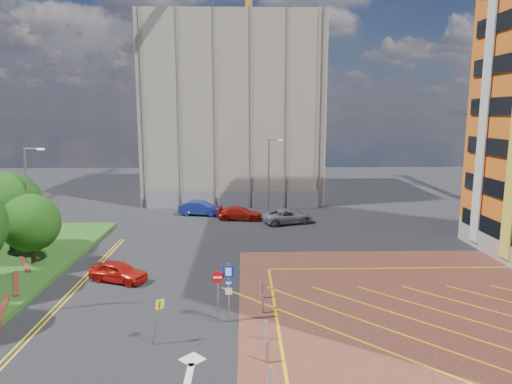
{
  "coord_description": "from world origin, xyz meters",
  "views": [
    {
      "loc": [
        1.32,
        -21.16,
        10.65
      ],
      "look_at": [
        1.94,
        2.73,
        6.54
      ],
      "focal_mm": 32.0,
      "sensor_mm": 36.0,
      "label": 1
    }
  ],
  "objects_px": {
    "warning_sign": "(157,316)",
    "car_silver_back": "(287,216)",
    "tree_c": "(31,223)",
    "lamp_left_far": "(29,197)",
    "tree_d": "(8,205)",
    "car_red_left": "(118,271)",
    "lamp_back": "(270,172)",
    "car_red_back": "(240,213)",
    "sign_cluster": "(225,286)",
    "car_blue_back": "(201,208)"
  },
  "relations": [
    {
      "from": "car_blue_back",
      "to": "car_silver_back",
      "type": "distance_m",
      "value": 9.68
    },
    {
      "from": "tree_d",
      "to": "lamp_back",
      "type": "distance_m",
      "value": 25.47
    },
    {
      "from": "car_silver_back",
      "to": "car_red_left",
      "type": "bearing_deg",
      "value": 122.83
    },
    {
      "from": "tree_d",
      "to": "lamp_back",
      "type": "height_order",
      "value": "lamp_back"
    },
    {
      "from": "sign_cluster",
      "to": "warning_sign",
      "type": "xyz_separation_m",
      "value": [
        -3.03,
        -2.22,
        -0.52
      ]
    },
    {
      "from": "car_blue_back",
      "to": "car_red_left",
      "type": "bearing_deg",
      "value": 179.8
    },
    {
      "from": "tree_c",
      "to": "lamp_left_far",
      "type": "bearing_deg",
      "value": 114.71
    },
    {
      "from": "car_blue_back",
      "to": "car_red_back",
      "type": "distance_m",
      "value": 4.73
    },
    {
      "from": "tree_d",
      "to": "car_blue_back",
      "type": "xyz_separation_m",
      "value": [
        13.2,
        13.38,
        -3.11
      ]
    },
    {
      "from": "car_red_left",
      "to": "car_blue_back",
      "type": "relative_size",
      "value": 0.84
    },
    {
      "from": "lamp_left_far",
      "to": "car_blue_back",
      "type": "height_order",
      "value": "lamp_left_far"
    },
    {
      "from": "sign_cluster",
      "to": "car_red_back",
      "type": "relative_size",
      "value": 0.7
    },
    {
      "from": "sign_cluster",
      "to": "car_blue_back",
      "type": "height_order",
      "value": "sign_cluster"
    },
    {
      "from": "car_blue_back",
      "to": "lamp_left_far",
      "type": "bearing_deg",
      "value": 152.33
    },
    {
      "from": "tree_c",
      "to": "lamp_back",
      "type": "bearing_deg",
      "value": 45.68
    },
    {
      "from": "tree_d",
      "to": "car_red_back",
      "type": "distance_m",
      "value": 20.88
    },
    {
      "from": "warning_sign",
      "to": "car_silver_back",
      "type": "height_order",
      "value": "warning_sign"
    },
    {
      "from": "lamp_left_far",
      "to": "car_silver_back",
      "type": "bearing_deg",
      "value": 27.69
    },
    {
      "from": "car_red_back",
      "to": "tree_c",
      "type": "bearing_deg",
      "value": 141.59
    },
    {
      "from": "sign_cluster",
      "to": "warning_sign",
      "type": "distance_m",
      "value": 3.79
    },
    {
      "from": "lamp_back",
      "to": "car_red_back",
      "type": "bearing_deg",
      "value": -129.79
    },
    {
      "from": "tree_d",
      "to": "warning_sign",
      "type": "bearing_deg",
      "value": -45.96
    },
    {
      "from": "lamp_left_far",
      "to": "car_red_left",
      "type": "bearing_deg",
      "value": -33.1
    },
    {
      "from": "tree_c",
      "to": "lamp_left_far",
      "type": "distance_m",
      "value": 2.65
    },
    {
      "from": "tree_d",
      "to": "car_silver_back",
      "type": "relative_size",
      "value": 1.23
    },
    {
      "from": "car_red_back",
      "to": "lamp_back",
      "type": "bearing_deg",
      "value": -32.75
    },
    {
      "from": "tree_d",
      "to": "lamp_left_far",
      "type": "bearing_deg",
      "value": -25.68
    },
    {
      "from": "sign_cluster",
      "to": "tree_d",
      "type": "bearing_deg",
      "value": 144.42
    },
    {
      "from": "warning_sign",
      "to": "car_silver_back",
      "type": "bearing_deg",
      "value": 70.72
    },
    {
      "from": "lamp_left_far",
      "to": "lamp_back",
      "type": "height_order",
      "value": "lamp_left_far"
    },
    {
      "from": "tree_c",
      "to": "warning_sign",
      "type": "distance_m",
      "value": 15.66
    },
    {
      "from": "lamp_back",
      "to": "car_red_left",
      "type": "bearing_deg",
      "value": -117.43
    },
    {
      "from": "tree_c",
      "to": "sign_cluster",
      "type": "relative_size",
      "value": 1.53
    },
    {
      "from": "warning_sign",
      "to": "car_red_back",
      "type": "distance_m",
      "value": 25.64
    },
    {
      "from": "lamp_back",
      "to": "car_silver_back",
      "type": "bearing_deg",
      "value": -74.93
    },
    {
      "from": "tree_c",
      "to": "lamp_left_far",
      "type": "xyz_separation_m",
      "value": [
        -0.92,
        2.0,
        1.47
      ]
    },
    {
      "from": "warning_sign",
      "to": "tree_d",
      "type": "bearing_deg",
      "value": 134.04
    },
    {
      "from": "tree_c",
      "to": "car_red_back",
      "type": "bearing_deg",
      "value": 44.55
    },
    {
      "from": "tree_c",
      "to": "car_red_left",
      "type": "xyz_separation_m",
      "value": [
        6.7,
        -2.97,
        -2.54
      ]
    },
    {
      "from": "tree_c",
      "to": "tree_d",
      "type": "bearing_deg",
      "value": 135.0
    },
    {
      "from": "car_blue_back",
      "to": "warning_sign",
      "type": "bearing_deg",
      "value": -168.77
    },
    {
      "from": "car_red_left",
      "to": "car_red_back",
      "type": "relative_size",
      "value": 0.84
    },
    {
      "from": "sign_cluster",
      "to": "car_silver_back",
      "type": "relative_size",
      "value": 0.65
    },
    {
      "from": "lamp_left_far",
      "to": "sign_cluster",
      "type": "height_order",
      "value": "lamp_left_far"
    },
    {
      "from": "warning_sign",
      "to": "car_red_back",
      "type": "height_order",
      "value": "warning_sign"
    },
    {
      "from": "lamp_left_far",
      "to": "sign_cluster",
      "type": "relative_size",
      "value": 2.5
    },
    {
      "from": "lamp_back",
      "to": "sign_cluster",
      "type": "xyz_separation_m",
      "value": [
        -3.78,
        -27.02,
        -2.41
      ]
    },
    {
      "from": "sign_cluster",
      "to": "car_red_left",
      "type": "xyz_separation_m",
      "value": [
        -7.1,
        6.05,
        -1.3
      ]
    },
    {
      "from": "car_red_left",
      "to": "car_blue_back",
      "type": "height_order",
      "value": "car_blue_back"
    },
    {
      "from": "car_blue_back",
      "to": "car_silver_back",
      "type": "relative_size",
      "value": 0.93
    }
  ]
}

